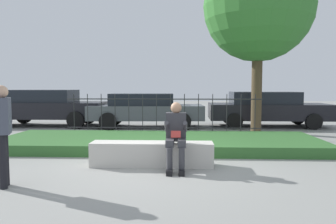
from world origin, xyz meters
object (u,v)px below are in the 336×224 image
object	(u,v)px
stone_bench	(152,155)
person_passerby	(3,128)
car_parked_left	(47,107)
tree_behind_fence	(258,7)
person_seated_reader	(176,133)
car_parked_right	(267,108)
car_parked_center	(145,109)

from	to	relation	value
stone_bench	person_passerby	world-z (taller)	person_passerby
car_parked_left	tree_behind_fence	bearing A→B (deg)	-10.80
car_parked_left	tree_behind_fence	size ratio (longest dim) A/B	0.74
person_seated_reader	tree_behind_fence	world-z (taller)	tree_behind_fence
car_parked_right	tree_behind_fence	bearing A→B (deg)	-114.49
person_seated_reader	car_parked_center	distance (m)	6.56
stone_bench	car_parked_left	xyz separation A→B (m)	(-4.83, 6.45, 0.56)
stone_bench	tree_behind_fence	world-z (taller)	tree_behind_fence
person_seated_reader	car_parked_center	xyz separation A→B (m)	(-1.32, 6.43, 0.01)
car_parked_left	car_parked_center	distance (m)	4.01
person_seated_reader	tree_behind_fence	bearing A→B (deg)	63.06
stone_bench	person_passerby	bearing A→B (deg)	-145.75
person_seated_reader	tree_behind_fence	size ratio (longest dim) A/B	0.21
person_seated_reader	car_parked_right	distance (m)	7.71
car_parked_center	person_passerby	world-z (taller)	person_passerby
stone_bench	car_parked_center	distance (m)	6.23
car_parked_left	person_passerby	distance (m)	8.37
tree_behind_fence	stone_bench	bearing A→B (deg)	-122.39
stone_bench	person_seated_reader	size ratio (longest dim) A/B	1.89
person_passerby	person_seated_reader	bearing A→B (deg)	93.72
car_parked_left	person_passerby	xyz separation A→B (m)	(2.66, -7.93, 0.17)
car_parked_center	person_passerby	size ratio (longest dim) A/B	2.78
tree_behind_fence	car_parked_left	bearing A→B (deg)	169.20
car_parked_center	person_passerby	distance (m)	7.75
car_parked_center	person_passerby	xyz separation A→B (m)	(-1.34, -7.63, 0.23)
car_parked_left	tree_behind_fence	world-z (taller)	tree_behind_fence
car_parked_right	stone_bench	bearing A→B (deg)	-119.91
car_parked_right	person_passerby	size ratio (longest dim) A/B	2.92
stone_bench	person_passerby	size ratio (longest dim) A/B	1.51
stone_bench	tree_behind_fence	distance (m)	7.09
tree_behind_fence	person_passerby	bearing A→B (deg)	-129.58
car_parked_right	person_passerby	world-z (taller)	person_passerby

